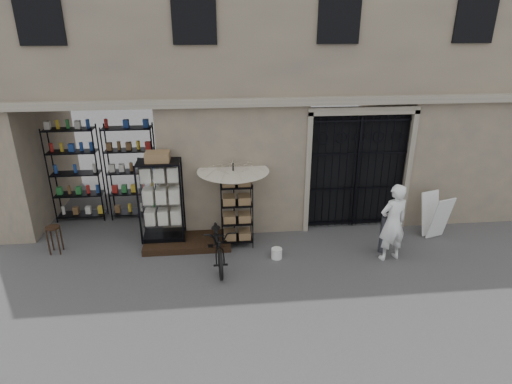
{
  "coord_description": "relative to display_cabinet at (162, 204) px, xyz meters",
  "views": [
    {
      "loc": [
        -1.68,
        -7.4,
        4.99
      ],
      "look_at": [
        -0.8,
        1.4,
        1.35
      ],
      "focal_mm": 30.0,
      "sensor_mm": 36.0,
      "label": 1
    }
  ],
  "objects": [
    {
      "name": "bicycle",
      "position": [
        1.27,
        -1.01,
        -1.0
      ],
      "size": [
        0.72,
        1.03,
        1.88
      ],
      "primitive_type": "imported",
      "rotation": [
        0.0,
        0.0,
        0.06
      ],
      "color": "black",
      "rests_on": "ground"
    },
    {
      "name": "iron_gate",
      "position": [
        4.7,
        0.56,
        0.5
      ],
      "size": [
        2.5,
        0.21,
        3.0
      ],
      "color": "black",
      "rests_on": "ground"
    },
    {
      "name": "wire_rack",
      "position": [
        1.71,
        -0.21,
        -0.22
      ],
      "size": [
        0.79,
        0.64,
        1.59
      ],
      "rotation": [
        0.0,
        0.0,
        -0.23
      ],
      "color": "black",
      "rests_on": "ground"
    },
    {
      "name": "wooden_stool",
      "position": [
        -2.41,
        -0.2,
        -0.66
      ],
      "size": [
        0.39,
        0.39,
        0.65
      ],
      "rotation": [
        0.0,
        0.0,
        -0.31
      ],
      "color": "black",
      "rests_on": "ground"
    },
    {
      "name": "ground",
      "position": [
        2.95,
        -1.72,
        -1.0
      ],
      "size": [
        80.0,
        80.0,
        0.0
      ],
      "primitive_type": "plane",
      "color": "#242427",
      "rests_on": "ground"
    },
    {
      "name": "step_platform",
      "position": [
        0.55,
        -0.17,
        -0.92
      ],
      "size": [
        2.0,
        0.9,
        0.15
      ],
      "primitive_type": "cube",
      "color": "black",
      "rests_on": "ground"
    },
    {
      "name": "market_umbrella",
      "position": [
        1.66,
        0.0,
        0.68
      ],
      "size": [
        1.8,
        1.82,
        2.33
      ],
      "rotation": [
        0.0,
        0.0,
        0.31
      ],
      "color": "black",
      "rests_on": "ground"
    },
    {
      "name": "shop_shelving",
      "position": [
        -1.6,
        1.58,
        0.25
      ],
      "size": [
        2.7,
        0.5,
        2.5
      ],
      "primitive_type": "cube",
      "color": "black",
      "rests_on": "ground"
    },
    {
      "name": "shopkeeper",
      "position": [
        5.02,
        -1.2,
        -1.0
      ],
      "size": [
        1.01,
        1.87,
        0.42
      ],
      "primitive_type": "imported",
      "rotation": [
        0.0,
        0.0,
        3.36
      ],
      "color": "silver",
      "rests_on": "ground"
    },
    {
      "name": "main_building",
      "position": [
        2.95,
        2.28,
        3.5
      ],
      "size": [
        14.0,
        4.0,
        9.0
      ],
      "primitive_type": "cube",
      "color": "gray",
      "rests_on": "ground"
    },
    {
      "name": "steel_bollard",
      "position": [
        4.97,
        -0.91,
        -0.56
      ],
      "size": [
        0.19,
        0.19,
        0.88
      ],
      "primitive_type": "cylinder",
      "rotation": [
        0.0,
        0.0,
        -0.22
      ],
      "color": "#4B4E57",
      "rests_on": "ground"
    },
    {
      "name": "shop_recess",
      "position": [
        -1.55,
        1.08,
        0.5
      ],
      "size": [
        3.0,
        1.7,
        3.0
      ],
      "primitive_type": "cube",
      "color": "black",
      "rests_on": "ground"
    },
    {
      "name": "easel_sign",
      "position": [
        6.48,
        -0.32,
        -0.44
      ],
      "size": [
        0.66,
        0.71,
        1.07
      ],
      "rotation": [
        0.0,
        0.0,
        0.29
      ],
      "color": "silver",
      "rests_on": "ground"
    },
    {
      "name": "white_bucket",
      "position": [
        2.54,
        -0.95,
        -0.88
      ],
      "size": [
        0.26,
        0.26,
        0.23
      ],
      "primitive_type": "cylinder",
      "rotation": [
        0.0,
        0.0,
        -0.09
      ],
      "color": "silver",
      "rests_on": "ground"
    },
    {
      "name": "display_cabinet",
      "position": [
        0.0,
        0.0,
        0.0
      ],
      "size": [
        1.08,
        0.86,
        2.05
      ],
      "rotation": [
        0.0,
        0.0,
        -0.34
      ],
      "color": "black",
      "rests_on": "step_platform"
    }
  ]
}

